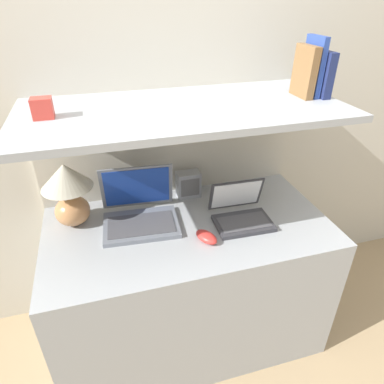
{
  "coord_description": "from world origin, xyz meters",
  "views": [
    {
      "loc": [
        -0.34,
        -0.89,
        1.67
      ],
      "look_at": [
        0.01,
        0.34,
        0.91
      ],
      "focal_mm": 32.0,
      "sensor_mm": 36.0,
      "label": 1
    }
  ],
  "objects": [
    {
      "name": "wall_back",
      "position": [
        0.0,
        0.74,
        1.2
      ],
      "size": [
        6.0,
        0.05,
        2.4
      ],
      "color": "beige",
      "rests_on": "ground_plane"
    },
    {
      "name": "desk",
      "position": [
        0.0,
        0.34,
        0.37
      ],
      "size": [
        1.3,
        0.67,
        0.73
      ],
      "color": "#999EA3",
      "rests_on": "ground_plane"
    },
    {
      "name": "back_riser",
      "position": [
        0.0,
        0.69,
        0.62
      ],
      "size": [
        1.3,
        0.04,
        1.24
      ],
      "color": "beige",
      "rests_on": "ground_plane"
    },
    {
      "name": "shelf",
      "position": [
        0.0,
        0.41,
        1.25
      ],
      "size": [
        1.3,
        0.61,
        0.03
      ],
      "color": "#999EA3",
      "rests_on": "back_riser"
    },
    {
      "name": "table_lamp",
      "position": [
        -0.5,
        0.5,
        0.91
      ],
      "size": [
        0.22,
        0.22,
        0.3
      ],
      "color": "#B27A4C",
      "rests_on": "desk"
    },
    {
      "name": "laptop_large",
      "position": [
        -0.21,
        0.43,
        0.78
      ],
      "size": [
        0.36,
        0.31,
        0.25
      ],
      "color": "slate",
      "rests_on": "desk"
    },
    {
      "name": "laptop_small",
      "position": [
        0.24,
        0.31,
        0.77
      ],
      "size": [
        0.27,
        0.23,
        0.18
      ],
      "color": "#333338",
      "rests_on": "desk"
    },
    {
      "name": "computer_mouse",
      "position": [
        0.04,
        0.21,
        0.75
      ],
      "size": [
        0.11,
        0.13,
        0.04
      ],
      "color": "red",
      "rests_on": "desk"
    },
    {
      "name": "router_box",
      "position": [
        0.07,
        0.59,
        0.8
      ],
      "size": [
        0.12,
        0.07,
        0.14
      ],
      "color": "gray",
      "rests_on": "desk"
    },
    {
      "name": "book_navy",
      "position": [
        0.6,
        0.41,
        1.36
      ],
      "size": [
        0.04,
        0.16,
        0.18
      ],
      "color": "navy",
      "rests_on": "shelf"
    },
    {
      "name": "book_blue",
      "position": [
        0.57,
        0.41,
        1.39
      ],
      "size": [
        0.02,
        0.13,
        0.24
      ],
      "color": "#284293",
      "rests_on": "shelf"
    },
    {
      "name": "book_brown",
      "position": [
        0.53,
        0.41,
        1.37
      ],
      "size": [
        0.04,
        0.14,
        0.21
      ],
      "color": "brown",
      "rests_on": "shelf"
    },
    {
      "name": "shelf_gadget",
      "position": [
        -0.52,
        0.41,
        1.3
      ],
      "size": [
        0.07,
        0.06,
        0.07
      ],
      "color": "#CC3D33",
      "rests_on": "shelf"
    }
  ]
}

